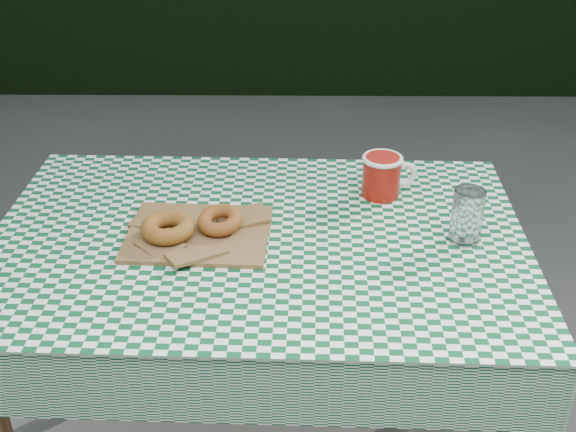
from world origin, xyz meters
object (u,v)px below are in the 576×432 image
at_px(table, 261,374).
at_px(coffee_mug, 381,176).
at_px(paper_bag, 198,232).
at_px(drinking_glass, 467,216).

bearing_deg(table, coffee_mug, 35.77).
relative_size(paper_bag, drinking_glass, 2.52).
height_order(paper_bag, drinking_glass, drinking_glass).
relative_size(paper_bag, coffee_mug, 1.70).
distance_m(paper_bag, coffee_mug, 0.44).
height_order(paper_bag, coffee_mug, coffee_mug).
distance_m(table, coffee_mug, 0.54).
height_order(table, drinking_glass, drinking_glass).
bearing_deg(drinking_glass, table, 178.84).
distance_m(coffee_mug, drinking_glass, 0.25).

